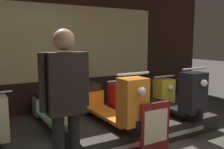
% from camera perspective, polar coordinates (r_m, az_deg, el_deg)
% --- Properties ---
extents(shop_wall_back, '(8.05, 0.09, 3.20)m').
position_cam_1_polar(shop_wall_back, '(5.92, -9.28, 7.66)').
color(shop_wall_back, '#331E19').
rests_on(shop_wall_back, ground_plane).
extents(display_platform, '(2.63, 1.26, 0.28)m').
position_cam_1_polar(display_platform, '(4.46, 5.95, -11.41)').
color(display_platform, '#2D2823').
rests_on(display_platform, ground_plane).
extents(scooter_display_left, '(0.52, 1.78, 0.90)m').
position_cam_1_polar(scooter_display_left, '(3.97, -0.46, -6.49)').
color(scooter_display_left, black).
rests_on(scooter_display_left, display_platform).
extents(scooter_display_right, '(0.52, 1.78, 0.90)m').
position_cam_1_polar(scooter_display_right, '(4.66, 12.28, -4.52)').
color(scooter_display_right, black).
rests_on(scooter_display_right, display_platform).
extents(scooter_backrow_1, '(0.52, 1.78, 0.90)m').
position_cam_1_polar(scooter_backrow_1, '(4.74, -13.16, -7.78)').
color(scooter_backrow_1, black).
rests_on(scooter_backrow_1, ground_plane).
extents(scooter_backrow_2, '(0.52, 1.78, 0.90)m').
position_cam_1_polar(scooter_backrow_2, '(5.14, -1.86, -6.37)').
color(scooter_backrow_2, black).
rests_on(scooter_backrow_2, ground_plane).
extents(scooter_backrow_3, '(0.52, 1.78, 0.90)m').
position_cam_1_polar(scooter_backrow_3, '(5.70, 7.47, -5.00)').
color(scooter_backrow_3, black).
rests_on(scooter_backrow_3, ground_plane).
extents(person_left_browsing, '(0.55, 0.22, 1.73)m').
position_cam_1_polar(person_left_browsing, '(2.70, -10.61, -5.09)').
color(person_left_browsing, black).
rests_on(person_left_browsing, ground_plane).
extents(price_sign_board, '(0.48, 0.04, 0.77)m').
position_cam_1_polar(price_sign_board, '(3.55, 9.82, -12.33)').
color(price_sign_board, maroon).
rests_on(price_sign_board, ground_plane).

